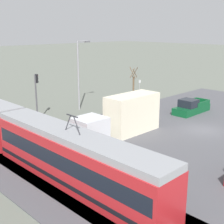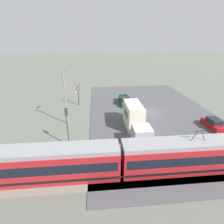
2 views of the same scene
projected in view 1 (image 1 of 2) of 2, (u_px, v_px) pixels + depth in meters
name	position (u px, v px, depth m)	size (l,w,h in m)	color
ground_plane	(203.00, 131.00, 31.54)	(320.00, 320.00, 0.00)	#60665B
road_surface	(203.00, 130.00, 31.53)	(23.29, 40.38, 0.08)	#4C4C51
rail_bed	(78.00, 184.00, 20.58)	(75.22, 4.40, 0.22)	gray
light_rail_tram	(14.00, 131.00, 25.80)	(31.33, 2.57, 4.65)	#B21E23
box_truck	(123.00, 117.00, 29.67)	(2.43, 9.61, 3.74)	silver
pickup_truck	(191.00, 107.00, 37.69)	(2.04, 5.41, 1.76)	#0C4723
traffic_light_pole	(37.00, 91.00, 33.53)	(0.28, 0.47, 5.30)	#47474C
street_tree	(133.00, 85.00, 44.46)	(1.13, 0.93, 4.75)	brown
street_lamp_near_crossing	(80.00, 71.00, 38.57)	(0.36, 1.95, 8.59)	gray
no_parking_sign	(139.00, 87.00, 46.55)	(0.32, 0.08, 2.57)	gray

